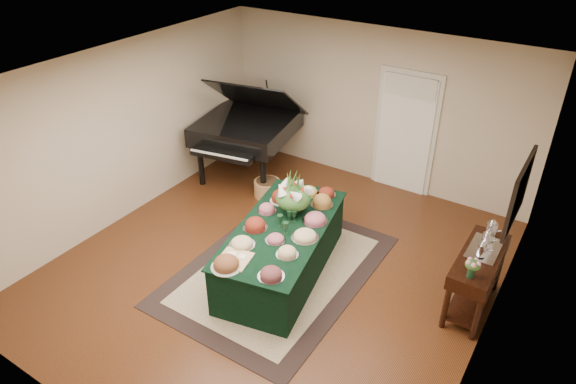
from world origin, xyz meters
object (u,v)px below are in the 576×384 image
Objects in this scene: grand_piano at (247,127)px; mahogany_sideboard at (478,267)px; floral_centerpiece at (294,194)px; buffet_table at (282,250)px.

grand_piano is 1.68× the size of mahogany_sideboard.
grand_piano is at bearing 140.77° from floral_centerpiece.
floral_centerpiece is at bearing -39.23° from grand_piano.
mahogany_sideboard is (4.39, -1.29, -0.31)m from grand_piano.
floral_centerpiece is (-0.06, 0.38, 0.66)m from buffet_table.
buffet_table is 4.97× the size of floral_centerpiece.
floral_centerpiece is at bearing -172.40° from mahogany_sideboard.
buffet_table is 0.76m from floral_centerpiece.
grand_piano is at bearing 163.61° from mahogany_sideboard.
grand_piano reaches higher than floral_centerpiece.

